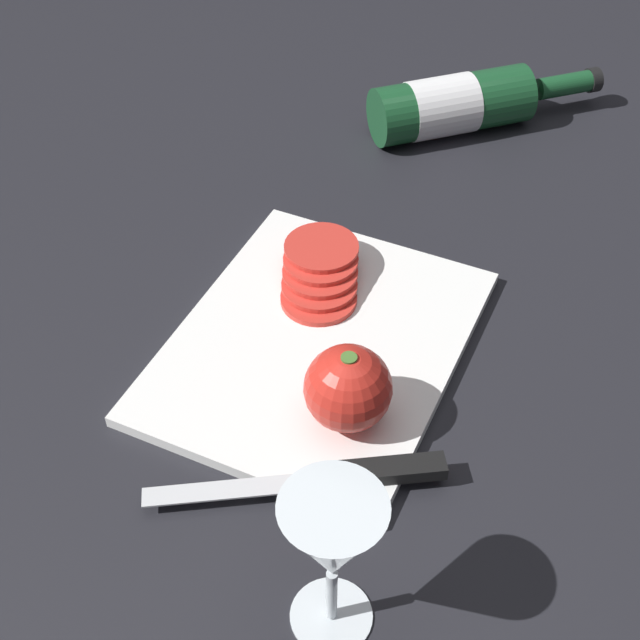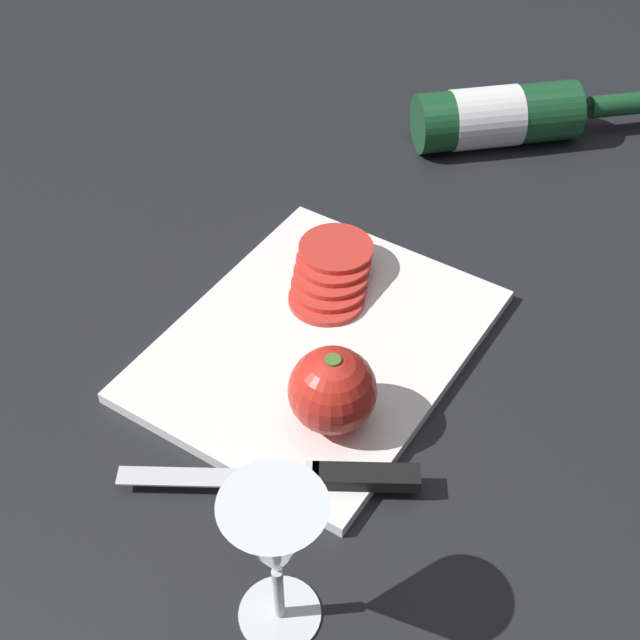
# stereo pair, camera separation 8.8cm
# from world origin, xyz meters

# --- Properties ---
(ground_plane) EXTENTS (3.00, 3.00, 0.00)m
(ground_plane) POSITION_xyz_m (0.00, 0.00, 0.00)
(ground_plane) COLOR black
(cutting_board) EXTENTS (0.35, 0.28, 0.01)m
(cutting_board) POSITION_xyz_m (0.04, 0.00, 0.01)
(cutting_board) COLOR white
(cutting_board) RESTS_ON ground_plane
(wine_bottle) EXTENTS (0.26, 0.27, 0.08)m
(wine_bottle) POSITION_xyz_m (-0.40, -0.00, 0.04)
(wine_bottle) COLOR #194C28
(wine_bottle) RESTS_ON ground_plane
(wine_glass) EXTENTS (0.08, 0.08, 0.15)m
(wine_glass) POSITION_xyz_m (0.30, 0.13, 0.10)
(wine_glass) COLOR silver
(wine_glass) RESTS_ON ground_plane
(whole_tomato) EXTENTS (0.08, 0.08, 0.08)m
(whole_tomato) POSITION_xyz_m (0.12, 0.07, 0.05)
(whole_tomato) COLOR red
(whole_tomato) RESTS_ON cutting_board
(knife) EXTENTS (0.16, 0.24, 0.01)m
(knife) POSITION_xyz_m (0.18, 0.11, 0.02)
(knife) COLOR silver
(knife) RESTS_ON cutting_board
(tomato_slice_stack_near) EXTENTS (0.13, 0.10, 0.03)m
(tomato_slice_stack_near) POSITION_xyz_m (-0.03, -0.03, 0.03)
(tomato_slice_stack_near) COLOR red
(tomato_slice_stack_near) RESTS_ON cutting_board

